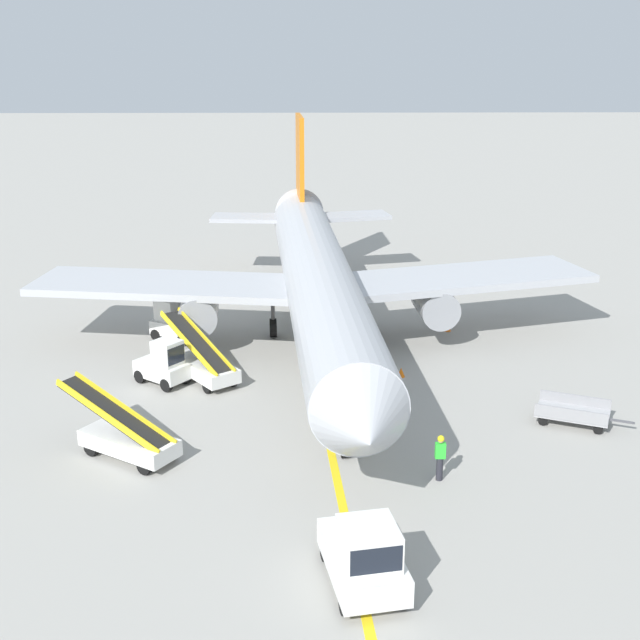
{
  "coord_description": "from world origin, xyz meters",
  "views": [
    {
      "loc": [
        -1.06,
        -27.61,
        14.68
      ],
      "look_at": [
        -0.52,
        8.94,
        2.5
      ],
      "focal_mm": 47.81,
      "sensor_mm": 36.0,
      "label": 1
    }
  ],
  "objects_px": {
    "baggage_tug_near_wing": "(164,364)",
    "safety_cone_nose_right": "(448,327)",
    "airliner": "(318,279)",
    "pushback_tug": "(365,556)",
    "safety_cone_nose_left": "(401,372)",
    "belt_loader_forward_hold": "(127,437)",
    "baggage_cart_loaded": "(573,413)",
    "belt_loader_aft_hold": "(203,363)",
    "ground_crew_marshaller": "(440,456)",
    "baggage_tug_by_cargo_door": "(173,322)"
  },
  "relations": [
    {
      "from": "baggage_tug_near_wing",
      "to": "belt_loader_forward_hold",
      "type": "relative_size",
      "value": 0.55
    },
    {
      "from": "safety_cone_nose_right",
      "to": "baggage_cart_loaded",
      "type": "bearing_deg",
      "value": -74.2
    },
    {
      "from": "airliner",
      "to": "safety_cone_nose_right",
      "type": "height_order",
      "value": "airliner"
    },
    {
      "from": "safety_cone_nose_left",
      "to": "safety_cone_nose_right",
      "type": "relative_size",
      "value": 1.0
    },
    {
      "from": "baggage_tug_by_cargo_door",
      "to": "belt_loader_forward_hold",
      "type": "xyz_separation_m",
      "value": [
        0.2,
        -12.83,
        -0.15
      ]
    },
    {
      "from": "belt_loader_forward_hold",
      "to": "safety_cone_nose_right",
      "type": "distance_m",
      "value": 19.72
    },
    {
      "from": "airliner",
      "to": "safety_cone_nose_right",
      "type": "xyz_separation_m",
      "value": [
        6.83,
        2.05,
        -3.2
      ]
    },
    {
      "from": "pushback_tug",
      "to": "ground_crew_marshaller",
      "type": "distance_m",
      "value": 6.74
    },
    {
      "from": "baggage_cart_loaded",
      "to": "ground_crew_marshaller",
      "type": "relative_size",
      "value": 2.22
    },
    {
      "from": "baggage_tug_by_cargo_door",
      "to": "safety_cone_nose_right",
      "type": "xyz_separation_m",
      "value": [
        14.18,
        1.07,
        -0.71
      ]
    },
    {
      "from": "baggage_tug_by_cargo_door",
      "to": "belt_loader_forward_hold",
      "type": "distance_m",
      "value": 12.83
    },
    {
      "from": "airliner",
      "to": "safety_cone_nose_left",
      "type": "bearing_deg",
      "value": -48.92
    },
    {
      "from": "belt_loader_forward_hold",
      "to": "baggage_cart_loaded",
      "type": "bearing_deg",
      "value": 8.51
    },
    {
      "from": "belt_loader_forward_hold",
      "to": "baggage_cart_loaded",
      "type": "distance_m",
      "value": 17.38
    },
    {
      "from": "belt_loader_forward_hold",
      "to": "baggage_cart_loaded",
      "type": "xyz_separation_m",
      "value": [
        17.19,
        2.57,
        -0.31
      ]
    },
    {
      "from": "airliner",
      "to": "pushback_tug",
      "type": "distance_m",
      "value": 19.95
    },
    {
      "from": "baggage_cart_loaded",
      "to": "ground_crew_marshaller",
      "type": "xyz_separation_m",
      "value": [
        -5.99,
        -4.46,
        0.44
      ]
    },
    {
      "from": "ground_crew_marshaller",
      "to": "pushback_tug",
      "type": "bearing_deg",
      "value": -116.49
    },
    {
      "from": "airliner",
      "to": "baggage_cart_loaded",
      "type": "distance_m",
      "value": 13.98
    },
    {
      "from": "airliner",
      "to": "baggage_tug_near_wing",
      "type": "relative_size",
      "value": 13.11
    },
    {
      "from": "belt_loader_forward_hold",
      "to": "belt_loader_aft_hold",
      "type": "bearing_deg",
      "value": 75.4
    },
    {
      "from": "baggage_tug_by_cargo_door",
      "to": "airliner",
      "type": "bearing_deg",
      "value": -7.58
    },
    {
      "from": "pushback_tug",
      "to": "safety_cone_nose_right",
      "type": "xyz_separation_m",
      "value": [
        5.79,
        21.82,
        -0.77
      ]
    },
    {
      "from": "baggage_tug_near_wing",
      "to": "safety_cone_nose_right",
      "type": "distance_m",
      "value": 15.4
    },
    {
      "from": "airliner",
      "to": "ground_crew_marshaller",
      "type": "height_order",
      "value": "airliner"
    },
    {
      "from": "belt_loader_forward_hold",
      "to": "baggage_tug_near_wing",
      "type": "bearing_deg",
      "value": 87.74
    },
    {
      "from": "pushback_tug",
      "to": "belt_loader_aft_hold",
      "type": "xyz_separation_m",
      "value": [
        -6.26,
        15.35,
        -0.22
      ]
    },
    {
      "from": "belt_loader_forward_hold",
      "to": "belt_loader_aft_hold",
      "type": "relative_size",
      "value": 1.02
    },
    {
      "from": "pushback_tug",
      "to": "baggage_tug_near_wing",
      "type": "distance_m",
      "value": 16.82
    },
    {
      "from": "baggage_cart_loaded",
      "to": "baggage_tug_by_cargo_door",
      "type": "bearing_deg",
      "value": 149.46
    },
    {
      "from": "belt_loader_aft_hold",
      "to": "safety_cone_nose_right",
      "type": "relative_size",
      "value": 10.83
    },
    {
      "from": "airliner",
      "to": "safety_cone_nose_left",
      "type": "height_order",
      "value": "airliner"
    },
    {
      "from": "pushback_tug",
      "to": "baggage_cart_loaded",
      "type": "xyz_separation_m",
      "value": [
        8.99,
        10.5,
        -0.53
      ]
    },
    {
      "from": "safety_cone_nose_right",
      "to": "belt_loader_aft_hold",
      "type": "bearing_deg",
      "value": -151.73
    },
    {
      "from": "ground_crew_marshaller",
      "to": "baggage_tug_by_cargo_door",
      "type": "bearing_deg",
      "value": 127.75
    },
    {
      "from": "baggage_cart_loaded",
      "to": "ground_crew_marshaller",
      "type": "distance_m",
      "value": 7.48
    },
    {
      "from": "baggage_tug_near_wing",
      "to": "belt_loader_forward_hold",
      "type": "distance_m",
      "value": 6.92
    },
    {
      "from": "safety_cone_nose_left",
      "to": "pushback_tug",
      "type": "bearing_deg",
      "value": -99.78
    },
    {
      "from": "airliner",
      "to": "baggage_tug_by_cargo_door",
      "type": "xyz_separation_m",
      "value": [
        -7.35,
        0.98,
        -2.49
      ]
    },
    {
      "from": "airliner",
      "to": "belt_loader_forward_hold",
      "type": "xyz_separation_m",
      "value": [
        -7.16,
        -11.85,
        -2.64
      ]
    },
    {
      "from": "safety_cone_nose_right",
      "to": "belt_loader_forward_hold",
      "type": "bearing_deg",
      "value": -135.17
    },
    {
      "from": "airliner",
      "to": "ground_crew_marshaller",
      "type": "relative_size",
      "value": 20.79
    },
    {
      "from": "pushback_tug",
      "to": "ground_crew_marshaller",
      "type": "xyz_separation_m",
      "value": [
        3.01,
        6.03,
        -0.08
      ]
    },
    {
      "from": "ground_crew_marshaller",
      "to": "safety_cone_nose_left",
      "type": "xyz_separation_m",
      "value": [
        -0.33,
        9.48,
        -0.69
      ]
    },
    {
      "from": "baggage_tug_by_cargo_door",
      "to": "safety_cone_nose_left",
      "type": "relative_size",
      "value": 6.2
    },
    {
      "from": "pushback_tug",
      "to": "belt_loader_forward_hold",
      "type": "height_order",
      "value": "belt_loader_forward_hold"
    },
    {
      "from": "baggage_tug_by_cargo_door",
      "to": "belt_loader_aft_hold",
      "type": "height_order",
      "value": "belt_loader_aft_hold"
    },
    {
      "from": "airliner",
      "to": "ground_crew_marshaller",
      "type": "xyz_separation_m",
      "value": [
        4.04,
        -13.74,
        -2.51
      ]
    },
    {
      "from": "baggage_tug_near_wing",
      "to": "baggage_cart_loaded",
      "type": "xyz_separation_m",
      "value": [
        16.92,
        -4.34,
        -0.46
      ]
    },
    {
      "from": "belt_loader_forward_hold",
      "to": "baggage_cart_loaded",
      "type": "height_order",
      "value": "belt_loader_forward_hold"
    }
  ]
}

